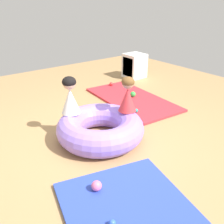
# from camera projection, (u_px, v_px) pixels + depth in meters

# --- Properties ---
(ground_plane) EXTENTS (8.00, 8.00, 0.00)m
(ground_plane) POSITION_uv_depth(u_px,v_px,m) (106.00, 140.00, 3.52)
(ground_plane) COLOR tan
(gym_mat_far_left) EXTENTS (1.96, 1.10, 0.04)m
(gym_mat_far_left) POSITION_uv_depth(u_px,v_px,m) (132.00, 99.00, 4.85)
(gym_mat_far_left) COLOR red
(gym_mat_far_left) RESTS_ON ground
(gym_mat_near_right) EXTENTS (1.51, 1.41, 0.04)m
(gym_mat_near_right) POSITION_uv_depth(u_px,v_px,m) (130.00, 212.00, 2.34)
(gym_mat_near_right) COLOR #2D47B7
(gym_mat_near_right) RESTS_ON ground
(inflatable_cushion) EXTENTS (1.19, 1.19, 0.35)m
(inflatable_cushion) POSITION_uv_depth(u_px,v_px,m) (100.00, 128.00, 3.47)
(inflatable_cushion) COLOR #9975EA
(inflatable_cushion) RESTS_ON ground
(child_in_red) EXTENTS (0.35, 0.35, 0.49)m
(child_in_red) POSITION_uv_depth(u_px,v_px,m) (128.00, 95.00, 3.48)
(child_in_red) COLOR red
(child_in_red) RESTS_ON inflatable_cushion
(child_in_white) EXTENTS (0.30, 0.30, 0.51)m
(child_in_white) POSITION_uv_depth(u_px,v_px,m) (70.00, 96.00, 3.42)
(child_in_white) COLOR white
(child_in_white) RESTS_ON inflatable_cushion
(play_ball_pink) EXTENTS (0.11, 0.11, 0.11)m
(play_ball_pink) POSITION_uv_depth(u_px,v_px,m) (97.00, 186.00, 2.55)
(play_ball_pink) COLOR pink
(play_ball_pink) RESTS_ON gym_mat_near_right
(play_ball_red) EXTENTS (0.08, 0.08, 0.08)m
(play_ball_red) POSITION_uv_depth(u_px,v_px,m) (111.00, 84.00, 5.49)
(play_ball_red) COLOR red
(play_ball_red) RESTS_ON gym_mat_far_left
(play_ball_teal) EXTENTS (0.06, 0.06, 0.06)m
(play_ball_teal) POSITION_uv_depth(u_px,v_px,m) (136.00, 111.00, 4.24)
(play_ball_teal) COLOR teal
(play_ball_teal) RESTS_ON gym_mat_far_left
(play_ball_green) EXTENTS (0.10, 0.10, 0.10)m
(play_ball_green) POSITION_uv_depth(u_px,v_px,m) (133.00, 94.00, 4.88)
(play_ball_green) COLOR green
(play_ball_green) RESTS_ON gym_mat_far_left
(play_ball_blue) EXTENTS (0.06, 0.06, 0.06)m
(play_ball_blue) POSITION_uv_depth(u_px,v_px,m) (112.00, 223.00, 2.16)
(play_ball_blue) COLOR blue
(play_ball_blue) RESTS_ON gym_mat_near_right
(storage_cube) EXTENTS (0.44, 0.44, 0.56)m
(storage_cube) POSITION_uv_depth(u_px,v_px,m) (134.00, 66.00, 6.08)
(storage_cube) COLOR silver
(storage_cube) RESTS_ON ground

